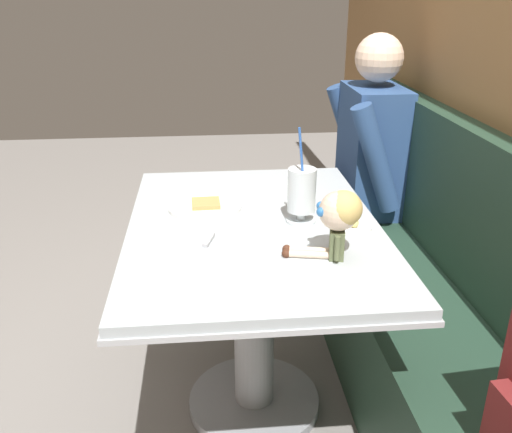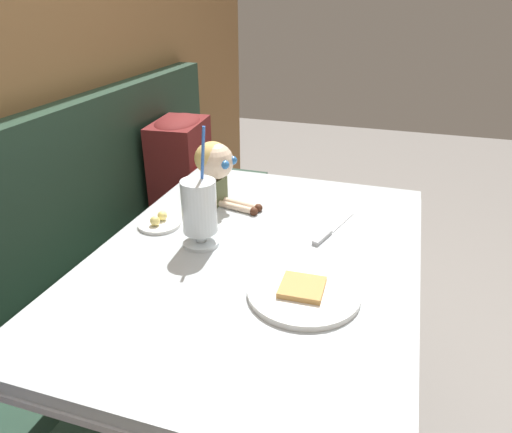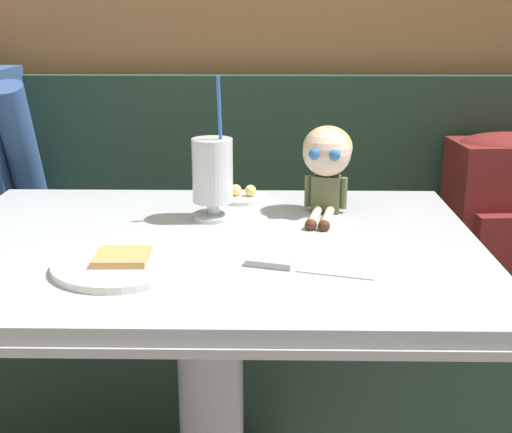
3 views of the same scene
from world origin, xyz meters
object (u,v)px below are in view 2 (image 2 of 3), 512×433
(butter_knife, at_px, (328,233))
(butter_saucer, at_px, (159,223))
(backpack, at_px, (182,160))
(milkshake_glass, at_px, (199,210))
(seated_doll, at_px, (216,165))
(toast_plate, at_px, (304,292))

(butter_knife, bearing_deg, butter_saucer, 101.45)
(butter_saucer, relative_size, backpack, 0.30)
(milkshake_glass, relative_size, butter_knife, 1.37)
(seated_doll, distance_m, backpack, 0.70)
(toast_plate, distance_m, seated_doll, 0.55)
(milkshake_glass, relative_size, seated_doll, 1.39)
(milkshake_glass, height_order, butter_knife, milkshake_glass)
(toast_plate, relative_size, butter_knife, 1.08)
(toast_plate, height_order, butter_knife, toast_plate)
(butter_knife, height_order, backpack, backpack)
(seated_doll, bearing_deg, butter_saucer, 152.73)
(butter_saucer, distance_m, backpack, 0.80)
(milkshake_glass, bearing_deg, butter_knife, -63.38)
(toast_plate, relative_size, butter_saucer, 2.08)
(butter_saucer, bearing_deg, milkshake_glass, -111.17)
(backpack, bearing_deg, seated_doll, -144.27)
(seated_doll, xyz_separation_m, backpack, (0.55, 0.39, -0.21))
(toast_plate, xyz_separation_m, milkshake_glass, (0.14, 0.31, 0.09))
(seated_doll, bearing_deg, toast_plate, -137.36)
(milkshake_glass, xyz_separation_m, backpack, (0.80, 0.45, -0.18))
(toast_plate, xyz_separation_m, butter_knife, (0.30, -0.00, -0.00))
(backpack, bearing_deg, toast_plate, -141.20)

